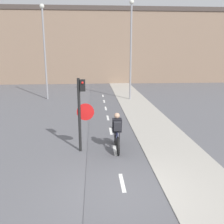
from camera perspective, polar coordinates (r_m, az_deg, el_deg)
ground_plane at (r=7.39m, az=2.80°, el=-17.87°), size 120.00×120.00×0.00m
bike_lane at (r=7.40m, az=2.79°, el=-17.76°), size 2.22×60.00×0.02m
sidewalk_strip at (r=7.97m, az=20.21°, el=-16.05°), size 2.40×60.00×0.05m
building_row_background at (r=32.80m, az=-2.93°, el=14.77°), size 60.00×5.20×8.89m
traffic_light_pole at (r=9.61m, az=-7.00°, el=1.21°), size 0.67×0.25×2.89m
street_lamp_far at (r=21.01m, az=-15.22°, el=14.90°), size 0.36×0.36×7.37m
street_lamp_sidewalk at (r=20.16m, az=4.37°, el=15.78°), size 0.36×0.36×7.63m
cyclist_near at (r=9.89m, az=1.13°, el=-4.82°), size 0.46×1.77×1.54m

